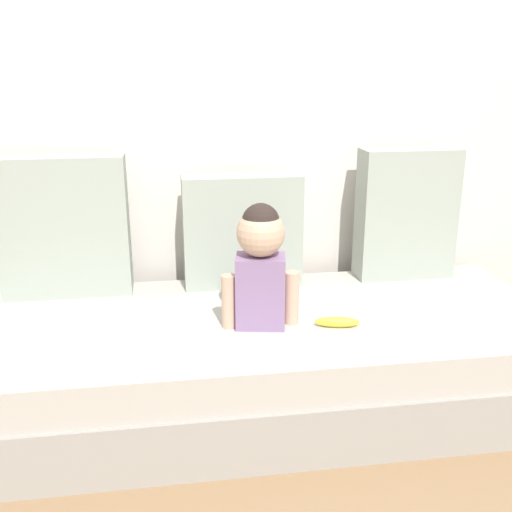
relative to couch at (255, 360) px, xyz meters
The scene contains 8 objects.
ground_plane 0.19m from the couch, ahead, with size 12.00×12.00×0.00m, color #93704C.
back_wall 1.25m from the couch, 90.00° to the left, with size 5.64×0.10×2.57m, color silver.
couch is the anchor object (origin of this frame).
throw_pillow_left 0.98m from the couch, 153.71° to the left, with size 0.54×0.16×0.59m, color #99A393.
throw_pillow_center 0.58m from the couch, 90.00° to the left, with size 0.52×0.16×0.49m, color #99A393.
throw_pillow_right 0.97m from the couch, 26.29° to the left, with size 0.44×0.16×0.59m, color #99A393.
toddler 0.46m from the couch, 83.52° to the right, with size 0.29×0.18×0.47m.
banana 0.39m from the couch, 26.35° to the right, with size 0.17×0.04×0.04m, color yellow.
Camera 1 is at (-0.32, -2.13, 1.33)m, focal length 41.68 mm.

